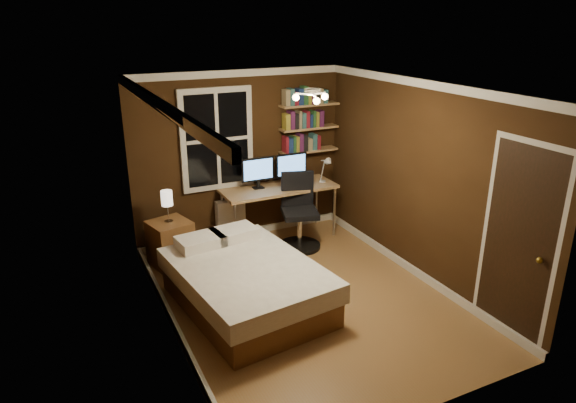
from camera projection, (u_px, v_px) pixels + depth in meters
name	position (u px, v px, depth m)	size (l,w,h in m)	color
floor	(305.00, 298.00, 6.17)	(4.20, 4.20, 0.00)	olive
wall_back	(240.00, 157.00, 7.52)	(3.20, 0.04, 2.50)	black
wall_left	(164.00, 224.00, 5.09)	(0.04, 4.20, 2.50)	black
wall_right	(420.00, 182.00, 6.40)	(0.04, 4.20, 2.50)	black
ceiling	(308.00, 87.00, 5.32)	(3.20, 4.20, 0.02)	white
window	(217.00, 139.00, 7.25)	(1.06, 0.06, 1.46)	silver
door	(518.00, 245.00, 5.16)	(0.03, 0.82, 2.05)	black
door_knob	(540.00, 260.00, 4.90)	(0.06, 0.06, 0.06)	gold
ceiling_fixture	(312.00, 98.00, 5.27)	(0.44, 0.44, 0.18)	beige
bookshelf_lower	(309.00, 151.00, 7.86)	(0.92, 0.22, 0.03)	#A78051
books_row_lower	(309.00, 142.00, 7.82)	(0.54, 0.16, 0.23)	maroon
bookshelf_middle	(309.00, 128.00, 7.74)	(0.92, 0.22, 0.03)	#A78051
books_row_middle	(309.00, 119.00, 7.70)	(0.60, 0.16, 0.23)	navy
bookshelf_upper	(309.00, 105.00, 7.62)	(0.92, 0.22, 0.03)	#A78051
books_row_upper	(310.00, 96.00, 7.58)	(0.60, 0.16, 0.23)	#26592C
bed	(246.00, 284.00, 5.92)	(1.65, 2.13, 0.67)	brown
nightstand	(171.00, 243.00, 6.91)	(0.50, 0.50, 0.62)	brown
bedside_lamp	(167.00, 207.00, 6.73)	(0.15, 0.15, 0.43)	beige
radiator	(231.00, 221.00, 7.65)	(0.43, 0.15, 0.64)	silver
desk	(279.00, 191.00, 7.59)	(1.72, 0.64, 0.81)	#A78051
monitor_left	(258.00, 173.00, 7.45)	(0.50, 0.12, 0.46)	black
monitor_right	(291.00, 168.00, 7.67)	(0.50, 0.12, 0.46)	black
desk_lamp	(325.00, 169.00, 7.66)	(0.14, 0.32, 0.44)	silver
office_chair	(299.00, 219.00, 7.43)	(0.61, 0.61, 1.09)	black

